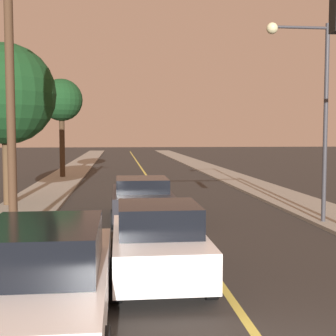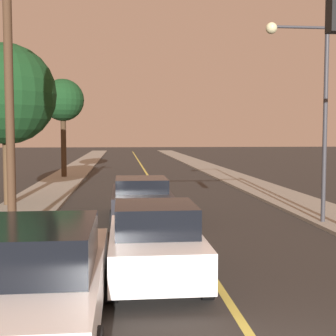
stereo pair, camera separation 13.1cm
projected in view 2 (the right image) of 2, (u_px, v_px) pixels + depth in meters
road_surface at (143, 168)px, 40.98m from camera, size 8.63×80.00×0.01m
sidewalk_left at (79, 168)px, 40.43m from camera, size 2.50×80.00×0.12m
sidewalk_right at (205, 167)px, 41.53m from camera, size 2.50×80.00×0.12m
car_near_lane_front at (155, 242)px, 9.44m from camera, size 1.93×3.87×1.59m
car_near_lane_second at (141, 198)px, 15.97m from camera, size 2.07×4.41×1.49m
car_outer_lane_front at (39, 277)px, 7.01m from camera, size 2.00×5.12×1.67m
streetlamp_right at (310, 93)px, 14.91m from camera, size 2.08×0.36×6.36m
utility_pole_left at (9, 82)px, 12.76m from camera, size 1.60×0.24×8.21m
tree_left_near at (6, 94)px, 18.62m from camera, size 4.01×4.01×6.45m
tree_left_far at (63, 101)px, 30.93m from camera, size 2.78×2.78×6.49m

